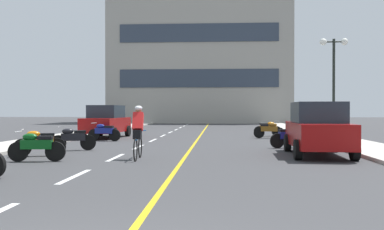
% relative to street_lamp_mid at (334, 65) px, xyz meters
% --- Properties ---
extents(ground_plane, '(140.00, 140.00, 0.00)m').
position_rel_street_lamp_mid_xyz_m(ground_plane, '(-7.40, 1.86, -3.91)').
color(ground_plane, '#38383A').
extents(curb_left, '(2.40, 72.00, 0.12)m').
position_rel_street_lamp_mid_xyz_m(curb_left, '(-14.60, 4.86, -3.85)').
color(curb_left, '#B7B2A8').
rests_on(curb_left, ground).
extents(curb_right, '(2.40, 72.00, 0.12)m').
position_rel_street_lamp_mid_xyz_m(curb_right, '(-0.20, 4.86, -3.85)').
color(curb_right, '#B7B2A8').
rests_on(curb_right, ground).
extents(lane_dash_1, '(0.14, 2.20, 0.01)m').
position_rel_street_lamp_mid_xyz_m(lane_dash_1, '(-9.40, -13.14, -3.91)').
color(lane_dash_1, silver).
rests_on(lane_dash_1, ground).
extents(lane_dash_2, '(0.14, 2.20, 0.01)m').
position_rel_street_lamp_mid_xyz_m(lane_dash_2, '(-9.40, -9.14, -3.91)').
color(lane_dash_2, silver).
rests_on(lane_dash_2, ground).
extents(lane_dash_3, '(0.14, 2.20, 0.01)m').
position_rel_street_lamp_mid_xyz_m(lane_dash_3, '(-9.40, -5.14, -3.91)').
color(lane_dash_3, silver).
rests_on(lane_dash_3, ground).
extents(lane_dash_4, '(0.14, 2.20, 0.01)m').
position_rel_street_lamp_mid_xyz_m(lane_dash_4, '(-9.40, -1.14, -3.91)').
color(lane_dash_4, silver).
rests_on(lane_dash_4, ground).
extents(lane_dash_5, '(0.14, 2.20, 0.01)m').
position_rel_street_lamp_mid_xyz_m(lane_dash_5, '(-9.40, 2.86, -3.91)').
color(lane_dash_5, silver).
rests_on(lane_dash_5, ground).
extents(lane_dash_6, '(0.14, 2.20, 0.01)m').
position_rel_street_lamp_mid_xyz_m(lane_dash_6, '(-9.40, 6.86, -3.91)').
color(lane_dash_6, silver).
rests_on(lane_dash_6, ground).
extents(lane_dash_7, '(0.14, 2.20, 0.01)m').
position_rel_street_lamp_mid_xyz_m(lane_dash_7, '(-9.40, 10.86, -3.91)').
color(lane_dash_7, silver).
rests_on(lane_dash_7, ground).
extents(lane_dash_8, '(0.14, 2.20, 0.01)m').
position_rel_street_lamp_mid_xyz_m(lane_dash_8, '(-9.40, 14.86, -3.91)').
color(lane_dash_8, silver).
rests_on(lane_dash_8, ground).
extents(lane_dash_9, '(0.14, 2.20, 0.01)m').
position_rel_street_lamp_mid_xyz_m(lane_dash_9, '(-9.40, 18.86, -3.91)').
color(lane_dash_9, silver).
rests_on(lane_dash_9, ground).
extents(lane_dash_10, '(0.14, 2.20, 0.01)m').
position_rel_street_lamp_mid_xyz_m(lane_dash_10, '(-9.40, 22.86, -3.91)').
color(lane_dash_10, silver).
rests_on(lane_dash_10, ground).
extents(lane_dash_11, '(0.14, 2.20, 0.01)m').
position_rel_street_lamp_mid_xyz_m(lane_dash_11, '(-9.40, 26.86, -3.91)').
color(lane_dash_11, silver).
rests_on(lane_dash_11, ground).
extents(centre_line_yellow, '(0.12, 66.00, 0.01)m').
position_rel_street_lamp_mid_xyz_m(centre_line_yellow, '(-7.15, 4.86, -3.91)').
color(centre_line_yellow, gold).
rests_on(centre_line_yellow, ground).
extents(office_building, '(21.55, 9.39, 17.25)m').
position_rel_street_lamp_mid_xyz_m(office_building, '(-8.31, 30.49, 4.71)').
color(office_building, '#9E998E').
rests_on(office_building, ground).
extents(street_lamp_mid, '(1.46, 0.36, 5.20)m').
position_rel_street_lamp_mid_xyz_m(street_lamp_mid, '(0.00, 0.00, 0.00)').
color(street_lamp_mid, black).
rests_on(street_lamp_mid, curb_right).
extents(parked_car_near, '(2.07, 4.27, 1.82)m').
position_rel_street_lamp_mid_xyz_m(parked_car_near, '(-2.67, -8.13, -3.00)').
color(parked_car_near, black).
rests_on(parked_car_near, ground).
extents(parked_car_mid, '(2.11, 4.29, 1.82)m').
position_rel_street_lamp_mid_xyz_m(parked_car_mid, '(-12.31, 0.73, -3.00)').
color(parked_car_mid, black).
rests_on(parked_car_mid, ground).
extents(motorcycle_2, '(1.70, 0.60, 0.92)m').
position_rel_street_lamp_mid_xyz_m(motorcycle_2, '(-11.52, -10.38, -3.44)').
color(motorcycle_2, black).
rests_on(motorcycle_2, ground).
extents(motorcycle_3, '(1.65, 0.77, 0.92)m').
position_rel_street_lamp_mid_xyz_m(motorcycle_3, '(-12.06, -8.88, -3.44)').
color(motorcycle_3, black).
rests_on(motorcycle_3, ground).
extents(motorcycle_4, '(1.65, 0.78, 0.92)m').
position_rel_street_lamp_mid_xyz_m(motorcycle_4, '(-11.60, -6.88, -3.44)').
color(motorcycle_4, black).
rests_on(motorcycle_4, ground).
extents(motorcycle_5, '(1.65, 0.75, 0.92)m').
position_rel_street_lamp_mid_xyz_m(motorcycle_5, '(-3.12, -5.19, -3.44)').
color(motorcycle_5, black).
rests_on(motorcycle_5, ground).
extents(motorcycle_6, '(1.70, 0.60, 0.92)m').
position_rel_street_lamp_mid_xyz_m(motorcycle_6, '(-11.76, -1.82, -3.44)').
color(motorcycle_6, black).
rests_on(motorcycle_6, ground).
extents(motorcycle_7, '(1.70, 0.60, 0.92)m').
position_rel_street_lamp_mid_xyz_m(motorcycle_7, '(-3.25, 0.83, -3.44)').
color(motorcycle_7, black).
rests_on(motorcycle_7, ground).
extents(motorcycle_8, '(1.68, 0.66, 0.92)m').
position_rel_street_lamp_mid_xyz_m(motorcycle_8, '(-3.12, 2.63, -3.44)').
color(motorcycle_8, black).
rests_on(motorcycle_8, ground).
extents(cyclist_rider, '(0.42, 1.77, 1.71)m').
position_rel_street_lamp_mid_xyz_m(cyclist_rider, '(-8.58, -9.57, -3.03)').
color(cyclist_rider, black).
rests_on(cyclist_rider, ground).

